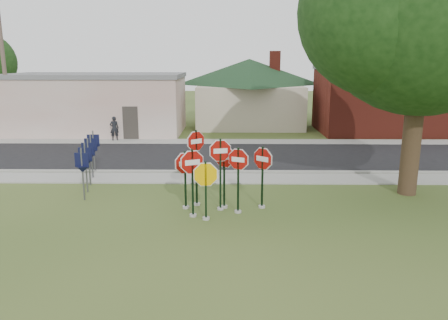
{
  "coord_description": "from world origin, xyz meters",
  "views": [
    {
      "loc": [
        0.49,
        -13.14,
        5.22
      ],
      "look_at": [
        0.28,
        2.0,
        1.69
      ],
      "focal_mm": 35.0,
      "sensor_mm": 36.0,
      "label": 1
    }
  ],
  "objects_px": {
    "stop_sign_center": "(220,164)",
    "oak_tree": "(425,3)",
    "utility_pole_near": "(4,63)",
    "stop_sign_yellow": "(206,183)",
    "pedestrian": "(114,128)",
    "stop_sign_left": "(192,173)"
  },
  "relations": [
    {
      "from": "stop_sign_center",
      "to": "stop_sign_left",
      "type": "bearing_deg",
      "value": -142.79
    },
    {
      "from": "stop_sign_center",
      "to": "utility_pole_near",
      "type": "bearing_deg",
      "value": 135.96
    },
    {
      "from": "stop_sign_center",
      "to": "stop_sign_yellow",
      "type": "bearing_deg",
      "value": -115.11
    },
    {
      "from": "stop_sign_left",
      "to": "oak_tree",
      "type": "relative_size",
      "value": 0.21
    },
    {
      "from": "stop_sign_yellow",
      "to": "stop_sign_center",
      "type": "bearing_deg",
      "value": 64.89
    },
    {
      "from": "stop_sign_center",
      "to": "oak_tree",
      "type": "distance_m",
      "value": 9.39
    },
    {
      "from": "stop_sign_yellow",
      "to": "utility_pole_near",
      "type": "distance_m",
      "value": 20.42
    },
    {
      "from": "utility_pole_near",
      "to": "pedestrian",
      "type": "bearing_deg",
      "value": -4.96
    },
    {
      "from": "utility_pole_near",
      "to": "pedestrian",
      "type": "relative_size",
      "value": 6.12
    },
    {
      "from": "stop_sign_left",
      "to": "utility_pole_near",
      "type": "height_order",
      "value": "utility_pole_near"
    },
    {
      "from": "pedestrian",
      "to": "oak_tree",
      "type": "bearing_deg",
      "value": 129.84
    },
    {
      "from": "stop_sign_center",
      "to": "pedestrian",
      "type": "xyz_separation_m",
      "value": [
        -7.13,
        13.08,
        -0.82
      ]
    },
    {
      "from": "oak_tree",
      "to": "utility_pole_near",
      "type": "distance_m",
      "value": 24.58
    },
    {
      "from": "oak_tree",
      "to": "utility_pole_near",
      "type": "relative_size",
      "value": 1.23
    },
    {
      "from": "stop_sign_yellow",
      "to": "pedestrian",
      "type": "relative_size",
      "value": 1.35
    },
    {
      "from": "oak_tree",
      "to": "pedestrian",
      "type": "bearing_deg",
      "value": 142.54
    },
    {
      "from": "stop_sign_center",
      "to": "pedestrian",
      "type": "distance_m",
      "value": 14.93
    },
    {
      "from": "stop_sign_center",
      "to": "stop_sign_left",
      "type": "height_order",
      "value": "stop_sign_center"
    },
    {
      "from": "stop_sign_left",
      "to": "stop_sign_center",
      "type": "bearing_deg",
      "value": 37.21
    },
    {
      "from": "oak_tree",
      "to": "pedestrian",
      "type": "xyz_separation_m",
      "value": [
        -14.47,
        11.09,
        -6.32
      ]
    },
    {
      "from": "utility_pole_near",
      "to": "stop_sign_left",
      "type": "bearing_deg",
      "value": -47.36
    },
    {
      "from": "stop_sign_yellow",
      "to": "utility_pole_near",
      "type": "bearing_deg",
      "value": 133.05
    }
  ]
}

